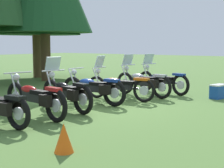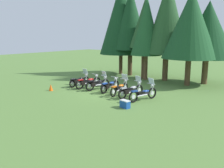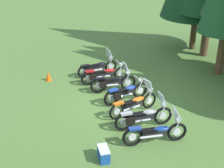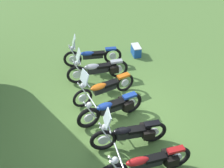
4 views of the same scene
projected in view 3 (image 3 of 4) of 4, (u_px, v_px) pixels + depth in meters
The scene contains 10 objects.
ground_plane at pixel (122, 102), 13.75m from camera, with size 80.00×80.00×0.00m, color #547A38.
motorcycle_0 at pixel (97, 67), 16.26m from camera, with size 0.70×2.27×1.35m.
motorcycle_1 at pixel (104, 75), 15.37m from camera, with size 0.81×2.45×1.04m.
motorcycle_2 at pixel (113, 82), 14.52m from camera, with size 0.84×2.18×1.39m.
motorcycle_3 at pixel (126, 92), 13.60m from camera, with size 0.66×2.24×1.03m.
motorcycle_4 at pixel (134, 103), 12.72m from camera, with size 0.66×2.36×1.36m.
motorcycle_5 at pixel (143, 117), 11.74m from camera, with size 0.81×2.33×1.39m.
motorcycle_6 at pixel (156, 132), 10.84m from camera, with size 0.89×2.32×1.38m.
picnic_cooler at pixel (104, 154), 10.13m from camera, with size 0.65×0.44×0.45m.
traffic_cone at pixel (48, 76), 15.74m from camera, with size 0.32×0.32×0.48m, color #EA590F.
Camera 3 is at (10.57, -5.82, 6.65)m, focal length 49.62 mm.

